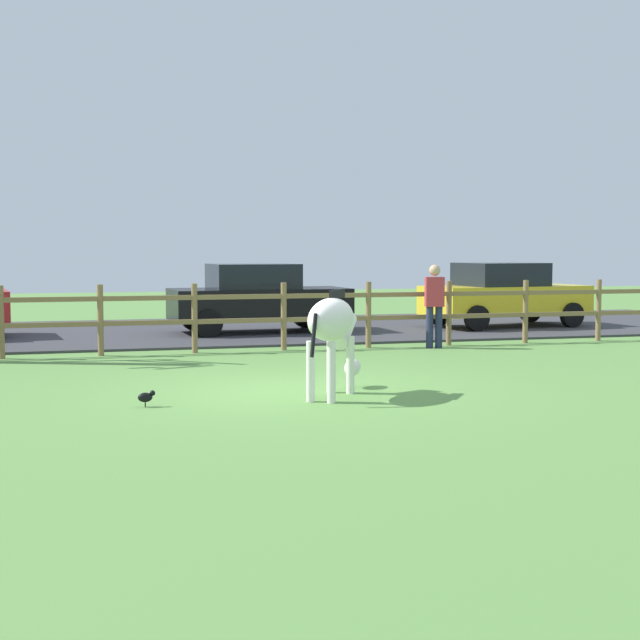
{
  "coord_description": "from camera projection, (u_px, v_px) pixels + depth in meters",
  "views": [
    {
      "loc": [
        -3.06,
        -12.17,
        1.95
      ],
      "look_at": [
        0.5,
        0.59,
        0.92
      ],
      "focal_mm": 51.71,
      "sensor_mm": 36.0,
      "label": 1
    }
  ],
  "objects": [
    {
      "name": "ground_plane",
      "position": [
        297.0,
        391.0,
        12.66
      ],
      "size": [
        60.0,
        60.0,
        0.0
      ],
      "primitive_type": "plane",
      "color": "#5B8C42"
    },
    {
      "name": "parking_asphalt",
      "position": [
        200.0,
        331.0,
        21.58
      ],
      "size": [
        28.0,
        7.4,
        0.05
      ],
      "primitive_type": "cube",
      "color": "#38383D",
      "rests_on": "ground_plane"
    },
    {
      "name": "paddock_fence",
      "position": [
        195.0,
        314.0,
        17.21
      ],
      "size": [
        20.69,
        0.11,
        1.3
      ],
      "color": "olive",
      "rests_on": "ground_plane"
    },
    {
      "name": "zebra",
      "position": [
        333.0,
        327.0,
        12.09
      ],
      "size": [
        1.3,
        1.66,
        1.41
      ],
      "color": "white",
      "rests_on": "ground_plane"
    },
    {
      "name": "crow_on_grass",
      "position": [
        146.0,
        397.0,
        11.36
      ],
      "size": [
        0.21,
        0.1,
        0.2
      ],
      "color": "black",
      "rests_on": "ground_plane"
    },
    {
      "name": "parked_car_yellow",
      "position": [
        504.0,
        294.0,
        22.51
      ],
      "size": [
        4.18,
        2.29,
        1.56
      ],
      "color": "yellow",
      "rests_on": "parking_asphalt"
    },
    {
      "name": "parked_car_black",
      "position": [
        258.0,
        297.0,
        20.96
      ],
      "size": [
        4.08,
        2.04,
        1.56
      ],
      "color": "black",
      "rests_on": "parking_asphalt"
    },
    {
      "name": "visitor_near_fence",
      "position": [
        434.0,
        302.0,
        18.04
      ],
      "size": [
        0.4,
        0.29,
        1.64
      ],
      "color": "#232847",
      "rests_on": "ground_plane"
    }
  ]
}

